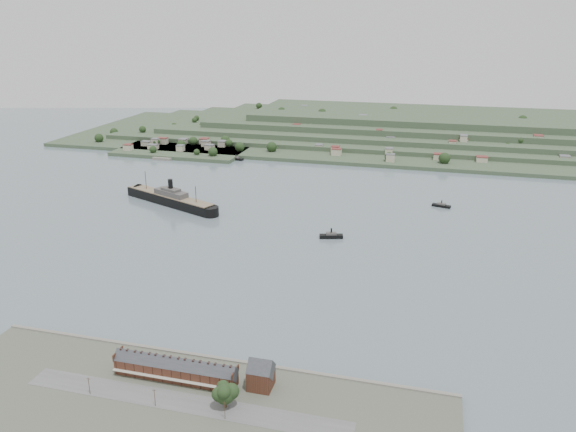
% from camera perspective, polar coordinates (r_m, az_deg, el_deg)
% --- Properties ---
extents(ground, '(1400.00, 1400.00, 0.00)m').
position_cam_1_polar(ground, '(395.80, 0.60, -2.85)').
color(ground, slate).
rests_on(ground, ground).
extents(near_shore, '(220.00, 80.00, 2.60)m').
position_cam_1_polar(near_shore, '(242.06, -11.04, -18.95)').
color(near_shore, '#4C5142').
rests_on(near_shore, ground).
extents(terrace_row, '(55.60, 9.80, 11.07)m').
position_cam_1_polar(terrace_row, '(255.84, -11.37, -15.01)').
color(terrace_row, '#4A271A').
rests_on(terrace_row, ground).
extents(gabled_building, '(10.40, 10.18, 14.09)m').
position_cam_1_polar(gabled_building, '(245.94, -2.77, -15.78)').
color(gabled_building, '#4A271A').
rests_on(gabled_building, ground).
extents(far_peninsula, '(760.00, 309.00, 30.00)m').
position_cam_1_polar(far_peninsula, '(763.34, 10.09, 8.68)').
color(far_peninsula, '#32432D').
rests_on(far_peninsula, ground).
extents(steamship, '(105.84, 53.93, 26.83)m').
position_cam_1_polar(steamship, '(491.05, -12.12, 1.79)').
color(steamship, black).
rests_on(steamship, ground).
extents(tugboat, '(17.41, 8.82, 7.57)m').
position_cam_1_polar(tugboat, '(406.63, 4.41, -2.01)').
color(tugboat, black).
rests_on(tugboat, ground).
extents(ferry_west, '(17.71, 7.83, 6.42)m').
position_cam_1_polar(ferry_west, '(636.15, -5.31, 5.83)').
color(ferry_west, black).
rests_on(ferry_west, ground).
extents(ferry_east, '(16.02, 8.15, 5.79)m').
position_cam_1_polar(ferry_east, '(489.90, 15.31, 1.04)').
color(ferry_east, black).
rests_on(ferry_east, ground).
extents(fig_tree, '(10.52, 9.11, 11.74)m').
position_cam_1_polar(fig_tree, '(235.32, -6.40, -17.44)').
color(fig_tree, '#42311E').
rests_on(fig_tree, ground).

